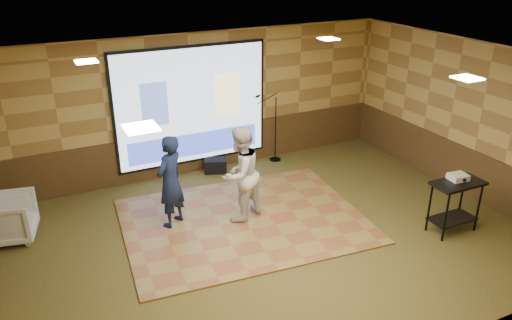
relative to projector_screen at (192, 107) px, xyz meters
name	(u,v)px	position (x,y,z in m)	size (l,w,h in m)	color
ground	(267,250)	(0.00, -3.44, -1.47)	(9.00, 9.00, 0.00)	#283618
room_shell	(269,130)	(0.00, -3.44, 0.62)	(9.04, 7.04, 3.02)	tan
wainscot_back	(194,151)	(0.00, 0.04, -1.00)	(9.00, 0.04, 0.95)	#452B17
wainscot_right	(469,173)	(4.48, -3.44, -1.00)	(0.04, 7.00, 0.95)	#452B17
projector_screen	(192,107)	(0.00, 0.00, 0.00)	(3.32, 0.06, 2.52)	black
downlight_nw	(86,61)	(-2.20, -1.64, 1.50)	(0.32, 0.32, 0.02)	#FCEABD
downlight_ne	(329,39)	(2.20, -1.64, 1.50)	(0.32, 0.32, 0.02)	#FCEABD
downlight_sw	(141,128)	(-2.20, -4.94, 1.50)	(0.32, 0.32, 0.02)	#FCEABD
downlight_se	(467,78)	(2.20, -4.94, 1.50)	(0.32, 0.32, 0.02)	#FCEABD
dance_floor	(244,221)	(0.04, -2.43, -1.46)	(4.22, 3.22, 0.03)	olive
player_left	(170,181)	(-1.14, -1.99, -0.61)	(0.61, 0.40, 1.66)	#131E3E
player_right	(240,174)	(0.03, -2.32, -0.57)	(0.85, 0.66, 1.74)	silver
av_table	(456,197)	(3.15, -4.31, -0.82)	(0.90, 0.47, 0.94)	black
projector	(458,177)	(3.21, -4.24, -0.48)	(0.30, 0.25, 0.10)	silver
mic_stand	(273,140)	(1.81, -0.22, -0.98)	(0.64, 0.26, 1.63)	black
banquet_chair	(8,219)	(-3.74, -1.20, -1.09)	(0.82, 0.85, 0.77)	gray
duffel_bag	(215,166)	(0.38, -0.22, -1.33)	(0.48, 0.32, 0.30)	black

